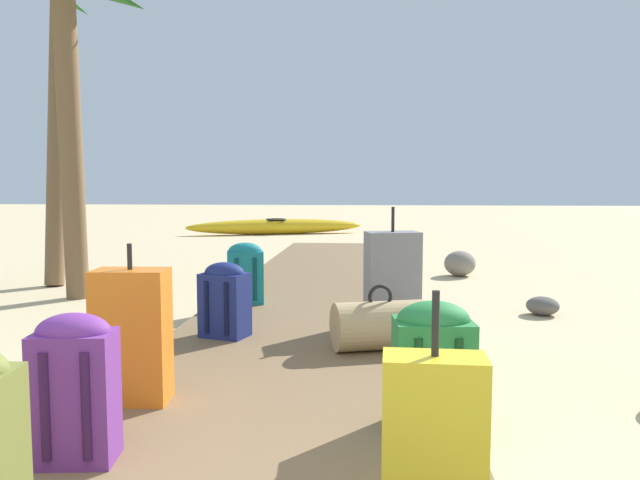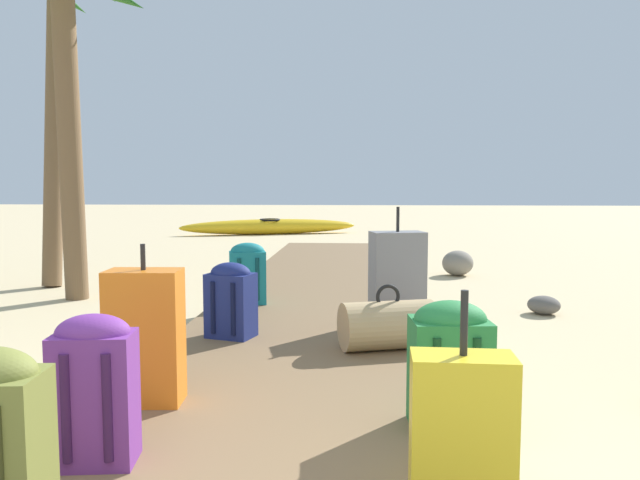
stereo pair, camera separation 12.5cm
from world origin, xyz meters
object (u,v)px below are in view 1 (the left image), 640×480
(suitcase_orange, at_px, (132,336))
(backpack_purple, at_px, (75,384))
(suitcase_grey, at_px, (392,279))
(duffel_bag_tan, at_px, (380,325))
(backpack_navy, at_px, (225,298))
(backpack_green, at_px, (433,362))
(kayak, at_px, (276,227))
(backpack_teal, at_px, (245,272))
(suitcase_yellow, at_px, (433,440))

(suitcase_orange, relative_size, backpack_purple, 1.35)
(suitcase_grey, bearing_deg, duffel_bag_tan, -98.23)
(backpack_navy, height_order, duffel_bag_tan, backpack_navy)
(suitcase_grey, relative_size, backpack_purple, 1.55)
(backpack_green, bearing_deg, kayak, 102.41)
(duffel_bag_tan, bearing_deg, suitcase_grey, 81.77)
(suitcase_grey, bearing_deg, backpack_teal, 149.67)
(backpack_purple, xyz_separation_m, duffel_bag_tan, (1.19, 1.73, -0.15))
(backpack_teal, relative_size, backpack_navy, 1.05)
(backpack_teal, bearing_deg, backpack_green, -62.67)
(suitcase_orange, distance_m, kayak, 11.32)
(suitcase_yellow, xyz_separation_m, kayak, (-2.45, 12.25, -0.17))
(backpack_navy, xyz_separation_m, suitcase_yellow, (1.23, -2.30, -0.01))
(backpack_purple, bearing_deg, suitcase_grey, 61.97)
(duffel_bag_tan, relative_size, suitcase_yellow, 0.90)
(duffel_bag_tan, distance_m, kayak, 10.46)
(backpack_green, relative_size, suitcase_orange, 0.72)
(backpack_navy, relative_size, backpack_purple, 0.91)
(backpack_green, relative_size, suitcase_yellow, 0.76)
(kayak, bearing_deg, backpack_teal, -82.72)
(suitcase_orange, distance_m, suitcase_yellow, 1.69)
(suitcase_grey, xyz_separation_m, suitcase_yellow, (0.04, -2.74, -0.09))
(duffel_bag_tan, relative_size, kayak, 0.16)
(suitcase_orange, bearing_deg, suitcase_grey, 52.93)
(backpack_navy, xyz_separation_m, duffel_bag_tan, (1.09, -0.25, -0.12))
(kayak, bearing_deg, backpack_navy, -83.00)
(backpack_green, height_order, backpack_navy, backpack_green)
(backpack_green, bearing_deg, backpack_purple, -162.18)
(backpack_teal, distance_m, backpack_navy, 1.20)
(backpack_purple, height_order, suitcase_yellow, suitcase_yellow)
(backpack_green, distance_m, suitcase_grey, 1.97)
(backpack_teal, distance_m, backpack_purple, 3.17)
(suitcase_yellow, height_order, kayak, suitcase_yellow)
(suitcase_orange, height_order, duffel_bag_tan, suitcase_orange)
(backpack_green, height_order, duffel_bag_tan, backpack_green)
(backpack_teal, height_order, suitcase_yellow, suitcase_yellow)
(backpack_teal, bearing_deg, backpack_purple, -89.93)
(backpack_green, relative_size, kayak, 0.14)
(backpack_teal, height_order, duffel_bag_tan, backpack_teal)
(backpack_teal, height_order, backpack_purple, backpack_purple)
(backpack_navy, height_order, suitcase_orange, suitcase_orange)
(backpack_teal, bearing_deg, duffel_bag_tan, -50.43)
(suitcase_grey, relative_size, kayak, 0.22)
(backpack_green, height_order, kayak, backpack_green)
(suitcase_orange, bearing_deg, backpack_navy, 83.92)
(backpack_navy, distance_m, duffel_bag_tan, 1.12)
(backpack_teal, distance_m, kayak, 8.83)
(suitcase_orange, xyz_separation_m, kayak, (-1.08, 11.27, -0.23))
(suitcase_grey, bearing_deg, kayak, 104.21)
(backpack_teal, relative_size, suitcase_orange, 0.71)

